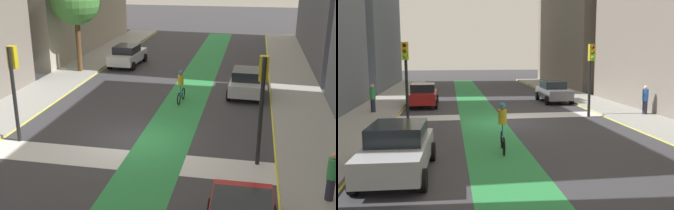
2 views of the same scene
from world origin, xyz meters
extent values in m
plane|color=#38383D|center=(0.00, 0.00, 0.00)|extent=(120.00, 120.00, 0.00)
cube|color=#2D8C47|center=(1.19, 0.00, 0.00)|extent=(2.40, 60.00, 0.01)
cube|color=silver|center=(0.00, -2.00, 0.00)|extent=(12.00, 1.80, 0.01)
cube|color=#9E9E99|center=(-7.50, 0.00, 0.07)|extent=(3.00, 60.00, 0.15)
cube|color=yellow|center=(-6.00, 0.00, 0.01)|extent=(0.16, 60.00, 0.01)
cube|color=#9E9E99|center=(7.50, 0.00, 0.07)|extent=(3.00, 60.00, 0.15)
cube|color=yellow|center=(6.00, 0.00, 0.01)|extent=(0.16, 60.00, 0.01)
cube|color=slate|center=(-13.82, -21.38, 6.96)|extent=(9.63, 17.23, 13.91)
cylinder|color=black|center=(5.23, -1.32, 2.14)|extent=(0.16, 0.16, 4.28)
cube|color=gold|center=(5.23, -1.12, 3.81)|extent=(0.35, 0.28, 0.95)
sphere|color=#3F0A0A|center=(5.23, -0.98, 4.11)|extent=(0.20, 0.20, 0.20)
sphere|color=#4C380C|center=(5.23, -0.98, 3.81)|extent=(0.20, 0.20, 0.20)
sphere|color=#26D833|center=(5.23, -0.98, 3.51)|extent=(0.20, 0.20, 0.20)
cylinder|color=black|center=(-5.11, -1.10, 2.10)|extent=(0.16, 0.16, 4.21)
cube|color=gold|center=(-5.11, -0.90, 3.73)|extent=(0.35, 0.28, 0.95)
sphere|color=#3F0A0A|center=(-5.11, -0.76, 4.03)|extent=(0.20, 0.20, 0.20)
sphere|color=#4C380C|center=(-5.11, -0.76, 3.73)|extent=(0.20, 0.20, 0.20)
sphere|color=#26D833|center=(-5.11, -0.76, 3.43)|extent=(0.20, 0.20, 0.20)
cube|color=#A51919|center=(4.77, -6.84, 0.67)|extent=(1.83, 4.21, 0.70)
cube|color=black|center=(4.77, -7.04, 1.29)|extent=(1.62, 2.01, 0.55)
cylinder|color=black|center=(3.85, -5.37, 0.32)|extent=(0.23, 0.64, 0.64)
cylinder|color=black|center=(5.65, -5.36, 0.32)|extent=(0.23, 0.64, 0.64)
cylinder|color=black|center=(3.88, -8.31, 0.32)|extent=(0.23, 0.64, 0.64)
cylinder|color=black|center=(5.68, -8.30, 0.32)|extent=(0.23, 0.64, 0.64)
cube|color=#B2B7BF|center=(4.53, 8.00, 0.67)|extent=(1.96, 4.26, 0.70)
cube|color=black|center=(4.52, 7.80, 1.29)|extent=(1.67, 2.06, 0.55)
cylinder|color=black|center=(3.68, 9.50, 0.32)|extent=(0.24, 0.65, 0.64)
cylinder|color=black|center=(5.48, 9.43, 0.32)|extent=(0.24, 0.65, 0.64)
cylinder|color=black|center=(3.57, 6.56, 0.32)|extent=(0.24, 0.65, 0.64)
cylinder|color=black|center=(5.37, 6.49, 0.32)|extent=(0.24, 0.65, 0.64)
cube|color=slate|center=(-4.85, -7.64, 0.67)|extent=(1.82, 4.21, 0.70)
cube|color=black|center=(-4.85, -7.84, 1.29)|extent=(1.61, 2.01, 0.55)
cylinder|color=black|center=(-5.76, -6.18, 0.32)|extent=(0.22, 0.64, 0.64)
cylinder|color=black|center=(-3.96, -6.17, 0.32)|extent=(0.22, 0.64, 0.64)
cylinder|color=black|center=(-5.74, -9.12, 0.32)|extent=(0.22, 0.64, 0.64)
cylinder|color=black|center=(-3.94, -9.11, 0.32)|extent=(0.22, 0.64, 0.64)
torus|color=black|center=(1.00, 6.30, 0.34)|extent=(0.10, 0.68, 0.68)
torus|color=black|center=(0.93, 5.25, 0.34)|extent=(0.10, 0.68, 0.68)
cylinder|color=#2672BF|center=(0.97, 5.78, 0.52)|extent=(0.12, 0.95, 0.06)
cylinder|color=#2672BF|center=(0.96, 5.63, 0.79)|extent=(0.05, 0.05, 0.50)
cylinder|color=gold|center=(0.96, 5.63, 1.31)|extent=(0.32, 0.32, 0.55)
sphere|color=#8C6647|center=(0.96, 5.63, 1.70)|extent=(0.22, 0.22, 0.22)
sphere|color=#268CCC|center=(0.96, 5.63, 1.74)|extent=(0.23, 0.23, 0.23)
cylinder|color=#262638|center=(7.54, -3.79, 0.54)|extent=(0.28, 0.28, 0.78)
cylinder|color=#338C4C|center=(7.54, -3.79, 1.27)|extent=(0.34, 0.34, 0.69)
sphere|color=tan|center=(7.54, -3.79, 1.73)|extent=(0.22, 0.22, 0.22)
cylinder|color=#262638|center=(-8.37, -0.64, 0.54)|extent=(0.28, 0.28, 0.77)
cylinder|color=#2659B2|center=(-8.37, -0.64, 1.27)|extent=(0.34, 0.34, 0.69)
sphere|color=beige|center=(-8.37, -0.64, 1.72)|extent=(0.22, 0.22, 0.22)
camera|label=1|loc=(4.81, -16.82, 7.57)|focal=45.56mm
camera|label=2|loc=(2.91, 19.27, 3.73)|focal=39.47mm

